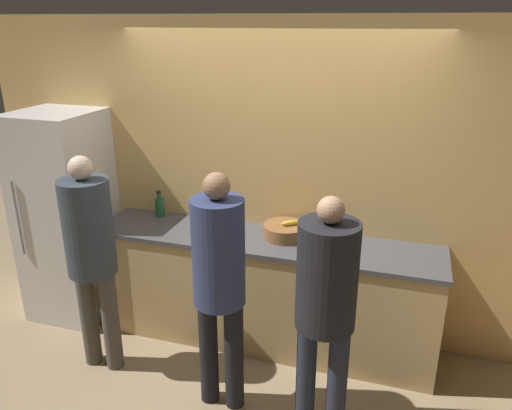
% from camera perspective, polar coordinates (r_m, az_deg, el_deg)
% --- Properties ---
extents(ground_plane, '(14.00, 14.00, 0.00)m').
position_cam_1_polar(ground_plane, '(4.15, -0.61, -17.58)').
color(ground_plane, '#9E8460').
extents(wall_back, '(5.20, 0.06, 2.60)m').
position_cam_1_polar(wall_back, '(4.09, 2.15, 2.51)').
color(wall_back, '#E0B266').
rests_on(wall_back, ground_plane).
extents(counter, '(2.78, 0.63, 0.94)m').
position_cam_1_polar(counter, '(4.17, 0.88, -9.63)').
color(counter, tan).
rests_on(counter, ground_plane).
extents(refrigerator, '(0.66, 0.71, 1.85)m').
position_cam_1_polar(refrigerator, '(4.71, -20.77, -1.23)').
color(refrigerator, white).
rests_on(refrigerator, ground_plane).
extents(person_left, '(0.35, 0.35, 1.69)m').
position_cam_1_polar(person_left, '(3.81, -18.39, -4.58)').
color(person_left, '#4C4742').
rests_on(person_left, ground_plane).
extents(person_center, '(0.34, 0.34, 1.70)m').
position_cam_1_polar(person_center, '(3.26, -4.25, -8.01)').
color(person_center, black).
rests_on(person_center, ground_plane).
extents(person_right, '(0.37, 0.37, 1.63)m').
position_cam_1_polar(person_right, '(3.11, 8.01, -10.28)').
color(person_right, '#232838').
rests_on(person_right, ground_plane).
extents(fruit_bowl, '(0.35, 0.35, 0.15)m').
position_cam_1_polar(fruit_bowl, '(3.95, 3.33, -2.95)').
color(fruit_bowl, brown).
rests_on(fruit_bowl, counter).
extents(utensil_crock, '(0.12, 0.12, 0.28)m').
position_cam_1_polar(utensil_crock, '(3.89, 7.51, -3.30)').
color(utensil_crock, silver).
rests_on(utensil_crock, counter).
extents(bottle_amber, '(0.05, 0.05, 0.20)m').
position_cam_1_polar(bottle_amber, '(4.20, -4.97, -1.18)').
color(bottle_amber, brown).
rests_on(bottle_amber, counter).
extents(bottle_green, '(0.08, 0.08, 0.23)m').
position_cam_1_polar(bottle_green, '(4.43, -10.96, -0.13)').
color(bottle_green, '#236033').
rests_on(bottle_green, counter).
extents(cup_blue, '(0.08, 0.08, 0.10)m').
position_cam_1_polar(cup_blue, '(4.31, -16.57, -1.76)').
color(cup_blue, '#335184').
rests_on(cup_blue, counter).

